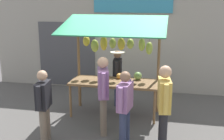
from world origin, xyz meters
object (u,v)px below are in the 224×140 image
(shopper_with_shopping_bag, at_px, (125,104))
(shopper_in_grey_tee, at_px, (164,102))
(market_stall, at_px, (115,54))
(vendor_with_sunhat, at_px, (117,74))
(shopper_with_ponytail, at_px, (103,90))
(shopper_in_striped_shirt, at_px, (44,102))

(shopper_with_shopping_bag, height_order, shopper_in_grey_tee, shopper_in_grey_tee)
(market_stall, bearing_deg, vendor_with_sunhat, -83.89)
(vendor_with_sunhat, bearing_deg, shopper_in_grey_tee, 23.66)
(shopper_with_ponytail, distance_m, shopper_with_shopping_bag, 0.71)
(vendor_with_sunhat, relative_size, shopper_in_striped_shirt, 0.99)
(shopper_with_shopping_bag, bearing_deg, market_stall, 25.10)
(market_stall, bearing_deg, shopper_in_striped_shirt, 58.09)
(shopper_with_shopping_bag, distance_m, shopper_in_striped_shirt, 1.65)
(shopper_in_striped_shirt, bearing_deg, shopper_in_grey_tee, -94.75)
(market_stall, height_order, shopper_in_striped_shirt, market_stall)
(shopper_in_grey_tee, bearing_deg, shopper_in_striped_shirt, 85.56)
(shopper_with_ponytail, bearing_deg, shopper_with_shopping_bag, -144.99)
(market_stall, distance_m, vendor_with_sunhat, 0.96)
(market_stall, height_order, shopper_in_grey_tee, market_stall)
(vendor_with_sunhat, distance_m, shopper_with_shopping_bag, 2.35)
(market_stall, xyz_separation_m, vendor_with_sunhat, (0.07, -0.66, -0.68))
(market_stall, relative_size, shopper_with_ponytail, 1.45)
(vendor_with_sunhat, xyz_separation_m, shopper_in_striped_shirt, (1.05, 2.47, -0.01))
(shopper_with_shopping_bag, distance_m, shopper_in_grey_tee, 0.77)
(market_stall, xyz_separation_m, shopper_in_striped_shirt, (1.13, 1.81, -0.69))
(shopper_with_ponytail, distance_m, shopper_in_grey_tee, 1.41)
(market_stall, relative_size, shopper_with_shopping_bag, 1.61)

